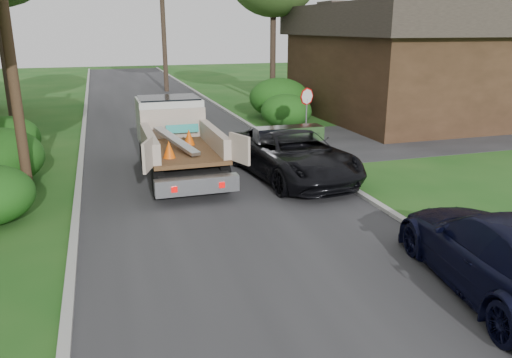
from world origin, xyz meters
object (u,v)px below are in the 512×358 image
object	(u,v)px
flatbed_truck	(175,133)
black_pickup	(293,154)
stop_sign	(307,104)
house_right	(402,60)
utility_pole	(5,17)
navy_suv	(504,254)

from	to	relation	value
flatbed_truck	black_pickup	size ratio (longest dim) A/B	1.08
stop_sign	house_right	xyz separation A→B (m)	(7.80, 5.00, 1.38)
utility_pole	house_right	distance (m)	20.66
flatbed_truck	utility_pole	bearing A→B (deg)	-158.86
house_right	flatbed_truck	bearing A→B (deg)	-152.45
utility_pole	flatbed_truck	world-z (taller)	utility_pole
utility_pole	navy_suv	world-z (taller)	utility_pole
utility_pole	navy_suv	bearing A→B (deg)	-43.67
stop_sign	utility_pole	bearing A→B (deg)	-159.38
stop_sign	flatbed_truck	size ratio (longest dim) A/B	0.38
utility_pole	flatbed_truck	xyz separation A→B (m)	(4.69, 1.83, -3.85)
flatbed_truck	black_pickup	world-z (taller)	flatbed_truck
navy_suv	flatbed_truck	bearing A→B (deg)	-56.89
utility_pole	black_pickup	size ratio (longest dim) A/B	1.68
flatbed_truck	black_pickup	xyz separation A→B (m)	(3.60, -2.31, -0.50)
navy_suv	stop_sign	bearing A→B (deg)	-86.32
flatbed_truck	navy_suv	size ratio (longest dim) A/B	1.16
black_pickup	stop_sign	bearing A→B (deg)	56.04
utility_pole	navy_suv	size ratio (longest dim) A/B	1.80
utility_pole	black_pickup	world-z (taller)	utility_pole
utility_pole	house_right	world-z (taller)	utility_pole
house_right	navy_suv	xyz separation A→B (m)	(-9.20, -17.88, -2.35)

